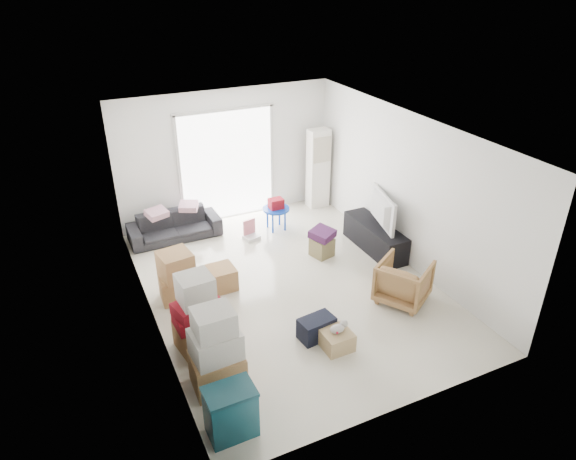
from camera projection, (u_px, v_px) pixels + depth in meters
The scene contains 21 objects.
room_shell at pixel (289, 214), 8.05m from camera, with size 4.98×6.48×3.18m.
sliding_door at pixel (227, 161), 10.48m from camera, with size 2.10×0.04×2.33m.
ac_tower at pixel (318, 169), 11.13m from camera, with size 0.45×0.30×1.75m, color white.
tv_console at pixel (375, 237), 9.66m from camera, with size 0.46×1.54×0.51m, color black.
television at pixel (376, 222), 9.51m from camera, with size 1.09×0.63×0.14m, color black.
sofa at pixel (174, 222), 10.03m from camera, with size 1.77×0.52×0.69m, color #27282C.
pillow_left at pixel (156, 206), 9.71m from camera, with size 0.37×0.30×0.12m, color #DCA0B4.
pillow_right at pixel (188, 199), 9.99m from camera, with size 0.38×0.30×0.13m, color #DCA0B4.
armchair at pixel (404, 280), 8.14m from camera, with size 0.75×0.71×0.78m, color #A47048.
storage_bins at pixel (231, 412), 5.83m from camera, with size 0.58×0.41×0.66m.
box_stack_a at pixel (216, 353), 6.42m from camera, with size 0.65×0.55×1.18m.
box_stack_b at pixel (198, 318), 7.06m from camera, with size 0.70×0.67×1.20m.
box_stack_c at pixel (177, 277), 8.18m from camera, with size 0.58×0.55×0.84m.
loose_box at pixel (221, 278), 8.55m from camera, with size 0.46×0.46×0.38m, color #AE854E.
duffel_bag at pixel (317, 328), 7.42m from camera, with size 0.52×0.31×0.33m, color black.
ottoman at pixel (322, 247), 9.49m from camera, with size 0.35×0.35×0.35m, color olive.
blanket at pixel (322, 235), 9.38m from camera, with size 0.39×0.39×0.14m, color #4C2153.
kids_table at pixel (276, 208), 10.30m from camera, with size 0.55×0.55×0.67m.
toy_walker at pixel (251, 234), 10.11m from camera, with size 0.33×0.31×0.38m.
wood_crate at pixel (337, 340), 7.23m from camera, with size 0.41×0.41×0.27m, color tan.
plush_bunny at pixel (339, 327), 7.16m from camera, with size 0.29×0.17×0.15m.
Camera 1 is at (-3.10, -6.54, 4.88)m, focal length 32.00 mm.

